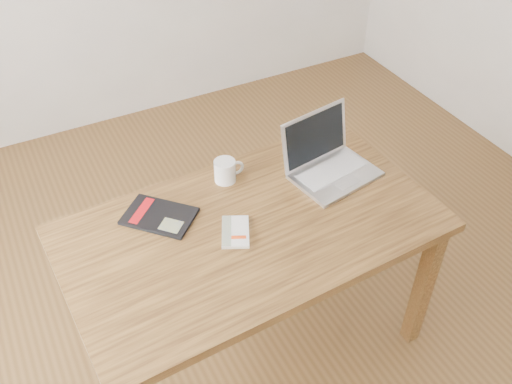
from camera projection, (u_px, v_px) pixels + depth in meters
name	position (u px, v px, depth m)	size (l,w,h in m)	color
room	(257.00, 62.00, 1.87)	(4.04, 4.04, 2.70)	brown
desk	(252.00, 242.00, 2.22)	(1.46, 0.88, 0.75)	brown
white_guidebook	(235.00, 232.00, 2.12)	(0.16, 0.19, 0.01)	silver
black_guidebook	(159.00, 216.00, 2.19)	(0.31, 0.31, 0.01)	black
laptop	(328.00, 161.00, 2.37)	(0.38, 0.34, 0.24)	silver
coffee_mug	(226.00, 170.00, 2.33)	(0.13, 0.09, 0.10)	white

